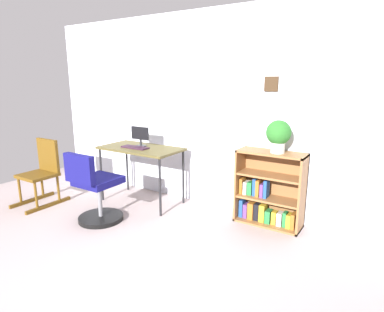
{
  "coord_description": "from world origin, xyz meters",
  "views": [
    {
      "loc": [
        2.09,
        -1.48,
        1.63
      ],
      "look_at": [
        0.2,
        1.49,
        0.79
      ],
      "focal_mm": 30.43,
      "sensor_mm": 36.0,
      "label": 1
    }
  ],
  "objects_px": {
    "office_chair": "(95,192)",
    "potted_plant_on_shelf": "(278,134)",
    "keyboard": "(135,147)",
    "bookshelf_low": "(269,192)",
    "rocking_chair": "(42,171)",
    "desk": "(141,152)",
    "monitor": "(140,136)"
  },
  "relations": [
    {
      "from": "desk",
      "to": "monitor",
      "type": "height_order",
      "value": "monitor"
    },
    {
      "from": "office_chair",
      "to": "bookshelf_low",
      "type": "bearing_deg",
      "value": 31.85
    },
    {
      "from": "desk",
      "to": "keyboard",
      "type": "bearing_deg",
      "value": -114.6
    },
    {
      "from": "office_chair",
      "to": "rocking_chair",
      "type": "xyz_separation_m",
      "value": [
        -1.07,
        0.05,
        0.07
      ]
    },
    {
      "from": "potted_plant_on_shelf",
      "to": "keyboard",
      "type": "bearing_deg",
      "value": -170.85
    },
    {
      "from": "desk",
      "to": "office_chair",
      "type": "bearing_deg",
      "value": -91.58
    },
    {
      "from": "office_chair",
      "to": "monitor",
      "type": "bearing_deg",
      "value": 91.42
    },
    {
      "from": "office_chair",
      "to": "potted_plant_on_shelf",
      "type": "xyz_separation_m",
      "value": [
        1.78,
        1.0,
        0.68
      ]
    },
    {
      "from": "rocking_chair",
      "to": "desk",
      "type": "bearing_deg",
      "value": 33.99
    },
    {
      "from": "rocking_chair",
      "to": "bookshelf_low",
      "type": "relative_size",
      "value": 1.0
    },
    {
      "from": "office_chair",
      "to": "rocking_chair",
      "type": "height_order",
      "value": "rocking_chair"
    },
    {
      "from": "keyboard",
      "to": "potted_plant_on_shelf",
      "type": "relative_size",
      "value": 1.07
    },
    {
      "from": "monitor",
      "to": "bookshelf_low",
      "type": "xyz_separation_m",
      "value": [
        1.71,
        0.22,
        -0.52
      ]
    },
    {
      "from": "rocking_chair",
      "to": "potted_plant_on_shelf",
      "type": "distance_m",
      "value": 3.06
    },
    {
      "from": "monitor",
      "to": "keyboard",
      "type": "height_order",
      "value": "monitor"
    },
    {
      "from": "monitor",
      "to": "office_chair",
      "type": "height_order",
      "value": "monitor"
    },
    {
      "from": "rocking_chair",
      "to": "potted_plant_on_shelf",
      "type": "relative_size",
      "value": 2.41
    },
    {
      "from": "desk",
      "to": "rocking_chair",
      "type": "height_order",
      "value": "rocking_chair"
    },
    {
      "from": "office_chair",
      "to": "rocking_chair",
      "type": "distance_m",
      "value": 1.07
    },
    {
      "from": "keyboard",
      "to": "office_chair",
      "type": "relative_size",
      "value": 0.45
    },
    {
      "from": "potted_plant_on_shelf",
      "to": "bookshelf_low",
      "type": "bearing_deg",
      "value": 150.72
    },
    {
      "from": "bookshelf_low",
      "to": "potted_plant_on_shelf",
      "type": "distance_m",
      "value": 0.69
    },
    {
      "from": "desk",
      "to": "office_chair",
      "type": "xyz_separation_m",
      "value": [
        -0.02,
        -0.78,
        -0.32
      ]
    },
    {
      "from": "monitor",
      "to": "keyboard",
      "type": "distance_m",
      "value": 0.18
    },
    {
      "from": "keyboard",
      "to": "bookshelf_low",
      "type": "xyz_separation_m",
      "value": [
        1.7,
        0.34,
        -0.39
      ]
    },
    {
      "from": "monitor",
      "to": "potted_plant_on_shelf",
      "type": "xyz_separation_m",
      "value": [
        1.8,
        0.17,
        0.16
      ]
    },
    {
      "from": "potted_plant_on_shelf",
      "to": "rocking_chair",
      "type": "bearing_deg",
      "value": -161.54
    },
    {
      "from": "desk",
      "to": "keyboard",
      "type": "height_order",
      "value": "keyboard"
    },
    {
      "from": "potted_plant_on_shelf",
      "to": "desk",
      "type": "bearing_deg",
      "value": -173.0
    },
    {
      "from": "monitor",
      "to": "office_chair",
      "type": "distance_m",
      "value": 0.98
    },
    {
      "from": "desk",
      "to": "keyboard",
      "type": "relative_size",
      "value": 2.86
    },
    {
      "from": "keyboard",
      "to": "potted_plant_on_shelf",
      "type": "xyz_separation_m",
      "value": [
        1.79,
        0.29,
        0.29
      ]
    }
  ]
}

